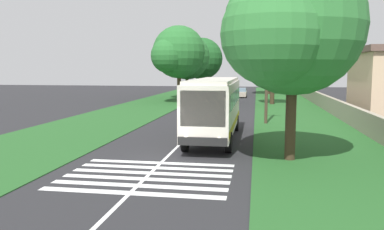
{
  "coord_description": "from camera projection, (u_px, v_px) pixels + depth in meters",
  "views": [
    {
      "loc": [
        -17.68,
        -4.33,
        4.35
      ],
      "look_at": [
        5.31,
        -0.54,
        1.6
      ],
      "focal_mm": 36.73,
      "sensor_mm": 36.0,
      "label": 1
    }
  ],
  "objects": [
    {
      "name": "ground",
      "position": [
        162.0,
        161.0,
        18.53
      ],
      "size": [
        160.0,
        160.0,
        0.0
      ],
      "primitive_type": "plane",
      "color": "#262628"
    },
    {
      "name": "grass_verge_left",
      "position": [
        112.0,
        118.0,
        34.56
      ],
      "size": [
        120.0,
        8.0,
        0.04
      ],
      "primitive_type": "cube",
      "color": "#235623",
      "rests_on": "ground"
    },
    {
      "name": "grass_verge_right",
      "position": [
        304.0,
        122.0,
        31.91
      ],
      "size": [
        120.0,
        8.0,
        0.04
      ],
      "primitive_type": "cube",
      "color": "#235623",
      "rests_on": "ground"
    },
    {
      "name": "centre_line",
      "position": [
        204.0,
        120.0,
        33.23
      ],
      "size": [
        110.0,
        0.16,
        0.01
      ],
      "primitive_type": "cube",
      "color": "silver",
      "rests_on": "ground"
    },
    {
      "name": "coach_bus",
      "position": [
        215.0,
        105.0,
        24.2
      ],
      "size": [
        11.16,
        2.62,
        3.73
      ],
      "color": "silver",
      "rests_on": "ground"
    },
    {
      "name": "zebra_crossing",
      "position": [
        148.0,
        176.0,
        16.01
      ],
      "size": [
        4.95,
        6.8,
        0.01
      ],
      "color": "silver",
      "rests_on": "ground"
    },
    {
      "name": "trailing_car_0",
      "position": [
        198.0,
        103.0,
        42.37
      ],
      "size": [
        4.3,
        1.78,
        1.43
      ],
      "color": "#B7A893",
      "rests_on": "ground"
    },
    {
      "name": "trailing_car_1",
      "position": [
        207.0,
        99.0,
        48.14
      ],
      "size": [
        4.3,
        1.78,
        1.43
      ],
      "color": "#145933",
      "rests_on": "ground"
    },
    {
      "name": "trailing_car_2",
      "position": [
        213.0,
        95.0,
        55.67
      ],
      "size": [
        4.3,
        1.78,
        1.43
      ],
      "color": "silver",
      "rests_on": "ground"
    },
    {
      "name": "trailing_car_3",
      "position": [
        241.0,
        93.0,
        60.47
      ],
      "size": [
        4.3,
        1.78,
        1.43
      ],
      "color": "#B7A893",
      "rests_on": "ground"
    },
    {
      "name": "roadside_tree_left_0",
      "position": [
        201.0,
        60.0,
        68.81
      ],
      "size": [
        9.38,
        7.4,
        9.7
      ],
      "color": "#3D2D1E",
      "rests_on": "grass_verge_left"
    },
    {
      "name": "roadside_tree_left_1",
      "position": [
        177.0,
        53.0,
        49.98
      ],
      "size": [
        7.74,
        6.71,
        9.79
      ],
      "color": "#4C3826",
      "rests_on": "grass_verge_left"
    },
    {
      "name": "roadside_tree_left_2",
      "position": [
        185.0,
        58.0,
        58.08
      ],
      "size": [
        8.42,
        6.93,
        9.5
      ],
      "color": "#4C3826",
      "rests_on": "grass_verge_left"
    },
    {
      "name": "roadside_tree_right_0",
      "position": [
        272.0,
        51.0,
        47.64
      ],
      "size": [
        5.59,
        4.72,
        8.97
      ],
      "color": "#3D2D1E",
      "rests_on": "grass_verge_right"
    },
    {
      "name": "roadside_tree_right_1",
      "position": [
        289.0,
        30.0,
        18.09
      ],
      "size": [
        7.92,
        6.46,
        9.52
      ],
      "color": "#3D2D1E",
      "rests_on": "grass_verge_right"
    },
    {
      "name": "roadside_tree_right_2",
      "position": [
        268.0,
        53.0,
        67.11
      ],
      "size": [
        8.78,
        7.35,
        10.87
      ],
      "color": "#3D2D1E",
      "rests_on": "grass_verge_right"
    },
    {
      "name": "utility_pole",
      "position": [
        267.0,
        71.0,
        30.7
      ],
      "size": [
        0.24,
        1.4,
        8.01
      ],
      "color": "#473828",
      "rests_on": "grass_verge_right"
    },
    {
      "name": "roadside_wall",
      "position": [
        336.0,
        108.0,
        36.17
      ],
      "size": [
        70.0,
        0.4,
        1.51
      ],
      "primitive_type": "cube",
      "color": "#9E937F",
      "rests_on": "grass_verge_right"
    }
  ]
}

